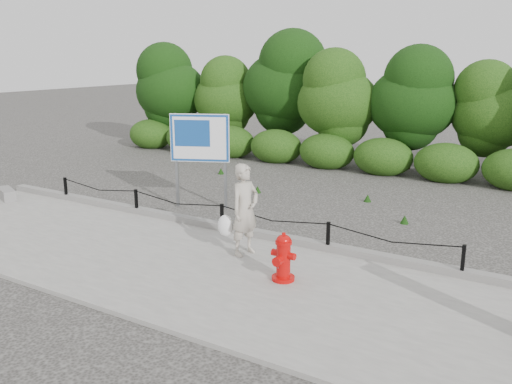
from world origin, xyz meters
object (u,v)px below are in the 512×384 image
at_px(pedestrian, 244,211).
at_px(fire_hydrant, 283,258).
at_px(concrete_block, 7,194).
at_px(advertising_sign, 200,142).

bearing_deg(pedestrian, fire_hydrant, -106.63).
xyz_separation_m(concrete_block, advertising_sign, (4.74, 2.24, 1.47)).
relative_size(concrete_block, advertising_sign, 0.36).
xyz_separation_m(fire_hydrant, pedestrian, (-1.24, 0.72, 0.46)).
height_order(fire_hydrant, concrete_block, fire_hydrant).
distance_m(fire_hydrant, concrete_block, 8.86).
bearing_deg(advertising_sign, pedestrian, -64.07).
bearing_deg(advertising_sign, fire_hydrant, -61.17).
height_order(fire_hydrant, pedestrian, pedestrian).
relative_size(pedestrian, concrete_block, 2.04).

